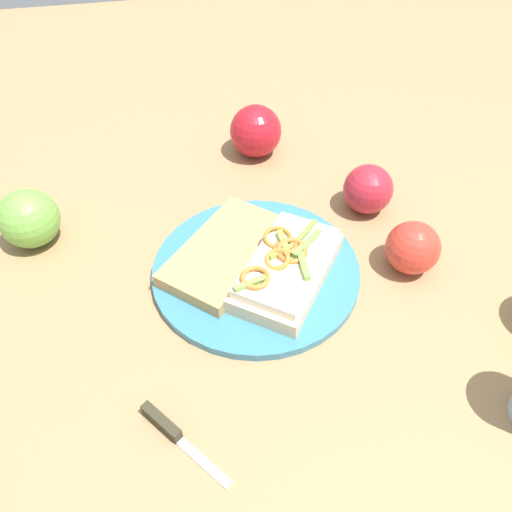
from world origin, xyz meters
TOP-DOWN VIEW (x-y plane):
  - ground_plane at (0.00, 0.00)m, footprint 2.00×2.00m
  - plate at (0.00, 0.00)m, footprint 0.26×0.26m
  - sandwich at (0.02, 0.03)m, footprint 0.18×0.17m
  - bread_slice_side at (-0.03, -0.03)m, footprint 0.19×0.19m
  - apple_0 at (-0.12, -0.28)m, footprint 0.10×0.10m
  - apple_1 at (0.03, 0.19)m, footprint 0.09×0.09m
  - apple_2 at (-0.09, 0.18)m, footprint 0.10×0.10m
  - apple_3 at (-0.26, 0.05)m, footprint 0.11×0.11m
  - knife at (0.19, -0.12)m, footprint 0.10×0.08m

SIDE VIEW (x-z plane):
  - ground_plane at x=0.00m, z-range 0.00..0.00m
  - plate at x=0.00m, z-range 0.00..0.01m
  - knife at x=0.19m, z-range 0.00..0.01m
  - bread_slice_side at x=-0.03m, z-range 0.01..0.03m
  - sandwich at x=0.02m, z-range 0.01..0.05m
  - apple_1 at x=0.03m, z-range 0.00..0.07m
  - apple_2 at x=-0.09m, z-range 0.00..0.07m
  - apple_0 at x=-0.12m, z-range 0.00..0.08m
  - apple_3 at x=-0.26m, z-range 0.00..0.08m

